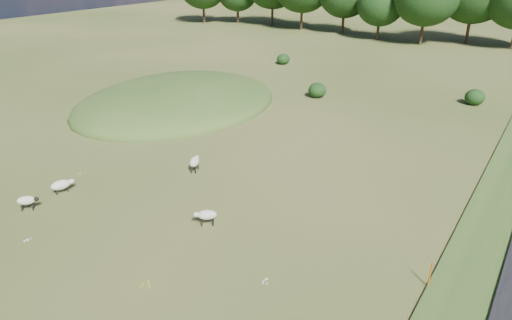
{
  "coord_description": "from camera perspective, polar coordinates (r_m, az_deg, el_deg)",
  "views": [
    {
      "loc": [
        16.1,
        -16.79,
        12.52
      ],
      "look_at": [
        2.0,
        4.0,
        1.0
      ],
      "focal_mm": 32.0,
      "sensor_mm": 36.0,
      "label": 1
    }
  ],
  "objects": [
    {
      "name": "mound",
      "position": [
        42.13,
        -9.77,
        6.99
      ],
      "size": [
        16.0,
        20.0,
        4.0
      ],
      "primitive_type": "ellipsoid",
      "color": "#33561E",
      "rests_on": "ground"
    },
    {
      "name": "sheep_1",
      "position": [
        28.11,
        -23.16,
        -2.87
      ],
      "size": [
        0.88,
        1.38,
        0.76
      ],
      "rotation": [
        0.0,
        0.0,
        1.26
      ],
      "color": "beige",
      "rests_on": "ground"
    },
    {
      "name": "sheep_3",
      "position": [
        28.51,
        -7.68,
        -0.21
      ],
      "size": [
        0.97,
        1.33,
        0.93
      ],
      "rotation": [
        0.0,
        0.0,
        2.02
      ],
      "color": "beige",
      "rests_on": "ground"
    },
    {
      "name": "ground",
      "position": [
        42.06,
        10.1,
        6.94
      ],
      "size": [
        160.0,
        160.0,
        0.0
      ],
      "primitive_type": "plane",
      "color": "#375219",
      "rests_on": "ground"
    },
    {
      "name": "shrubs",
      "position": [
        47.13,
        12.57,
        9.51
      ],
      "size": [
        24.06,
        11.68,
        1.4
      ],
      "color": "black",
      "rests_on": "ground"
    },
    {
      "name": "sheep_2",
      "position": [
        26.98,
        -26.73,
        -4.54
      ],
      "size": [
        1.04,
        1.04,
        0.81
      ],
      "rotation": [
        0.0,
        0.0,
        0.79
      ],
      "color": "beige",
      "rests_on": "ground"
    },
    {
      "name": "marker_post",
      "position": [
        20.28,
        20.91,
        -13.28
      ],
      "size": [
        0.06,
        0.06,
        1.2
      ],
      "primitive_type": "cylinder",
      "color": "#D8590C",
      "rests_on": "ground"
    },
    {
      "name": "sheep_0",
      "position": [
        22.95,
        -6.22,
        -6.84
      ],
      "size": [
        1.15,
        1.01,
        0.85
      ],
      "rotation": [
        0.0,
        0.0,
        3.8
      ],
      "color": "beige",
      "rests_on": "ground"
    }
  ]
}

